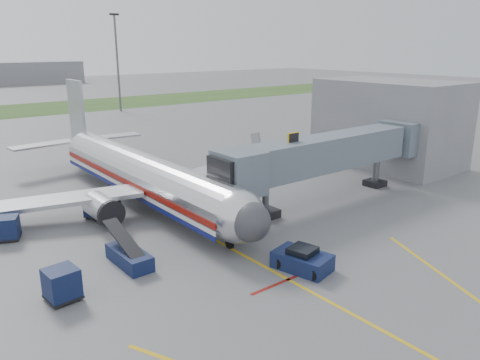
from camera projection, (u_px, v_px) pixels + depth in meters
ground at (247, 257)px, 31.87m from camera, size 400.00×400.00×0.00m
apron_markings at (330, 302)px, 26.29m from camera, size 21.52×50.00×0.01m
airliner at (142, 174)px, 42.64m from camera, size 32.10×35.67×10.25m
jet_bridge at (323, 154)px, 42.07m from camera, size 25.30×4.00×6.90m
terminal at (389, 123)px, 55.90m from camera, size 10.00×16.00×10.00m
light_mast_right at (117, 61)px, 100.33m from camera, size 2.00×0.44×20.40m
pushback_tug at (302, 260)px, 30.08m from camera, size 2.98×4.01×1.50m
baggage_cart_a at (95, 209)px, 39.05m from camera, size 1.81×1.81×1.49m
baggage_cart_b at (62, 284)px, 26.32m from camera, size 1.90×1.90×1.90m
baggage_cart_c at (7, 228)px, 34.59m from camera, size 2.16×2.16×1.77m
belt_loader at (129, 256)px, 30.73m from camera, size 1.64×4.88×2.37m
ground_power_cart at (231, 206)px, 40.54m from camera, size 1.50×1.24×1.03m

